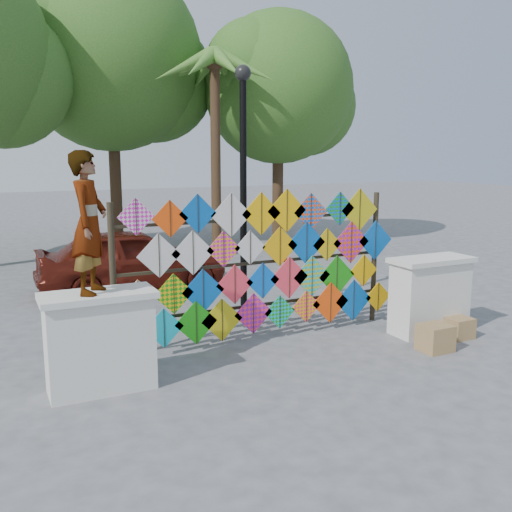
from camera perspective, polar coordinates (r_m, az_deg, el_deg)
name	(u,v)px	position (r m, az deg, el deg)	size (l,w,h in m)	color
ground	(281,353)	(8.74, 2.53, -9.65)	(80.00, 80.00, 0.00)	gray
parapet_left	(100,341)	(7.49, -15.32, -8.20)	(1.40, 0.65, 1.28)	silver
parapet_right	(430,295)	(9.93, 16.99, -3.73)	(1.40, 0.65, 1.28)	silver
kite_rack	(268,264)	(9.09, 1.19, -0.85)	(4.92, 0.24, 2.42)	black
tree_mid	(114,60)	(18.89, -14.06, 18.52)	(6.30, 5.60, 8.61)	#4A361F
tree_east	(280,89)	(19.12, 2.46, 16.32)	(5.40, 4.80, 7.42)	#4A361F
palm_tree	(215,80)	(16.52, -4.15, 17.13)	(3.62, 3.62, 5.83)	#4A361F
vendor_woman	(89,223)	(7.16, -16.36, 3.20)	(0.63, 0.41, 1.73)	#99999E
sedan	(132,259)	(12.75, -12.28, -0.28)	(1.63, 4.05, 1.38)	#55170E
lamppost	(243,169)	(10.14, -1.28, 8.67)	(0.28, 0.28, 4.46)	black
cardboard_box_near	(435,338)	(9.17, 17.49, -7.81)	(0.46, 0.41, 0.41)	#A77751
cardboard_box_far	(459,328)	(9.93, 19.62, -6.77)	(0.40, 0.37, 0.34)	#A77751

